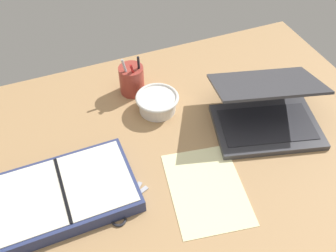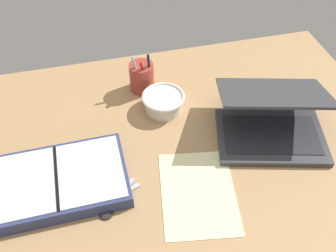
{
  "view_description": "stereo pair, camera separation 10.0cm",
  "coord_description": "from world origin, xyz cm",
  "px_view_note": "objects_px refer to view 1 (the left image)",
  "views": [
    {
      "loc": [
        -26.8,
        -62.84,
        86.11
      ],
      "look_at": [
        0.11,
        5.02,
        9.0
      ],
      "focal_mm": 40.0,
      "sensor_mm": 36.0,
      "label": 1
    },
    {
      "loc": [
        -17.29,
        -65.87,
        86.11
      ],
      "look_at": [
        0.11,
        5.02,
        9.0
      ],
      "focal_mm": 40.0,
      "sensor_mm": 36.0,
      "label": 2
    }
  ],
  "objects_px": {
    "bowl": "(157,102)",
    "pen_cup": "(132,80)",
    "laptop": "(266,112)",
    "planner": "(64,194)",
    "scissors": "(119,212)"
  },
  "relations": [
    {
      "from": "bowl",
      "to": "pen_cup",
      "type": "bearing_deg",
      "value": 111.74
    },
    {
      "from": "laptop",
      "to": "pen_cup",
      "type": "relative_size",
      "value": 2.45
    },
    {
      "from": "bowl",
      "to": "planner",
      "type": "relative_size",
      "value": 0.38
    },
    {
      "from": "bowl",
      "to": "planner",
      "type": "height_order",
      "value": "bowl"
    },
    {
      "from": "planner",
      "to": "scissors",
      "type": "distance_m",
      "value": 0.15
    },
    {
      "from": "bowl",
      "to": "scissors",
      "type": "height_order",
      "value": "bowl"
    },
    {
      "from": "bowl",
      "to": "scissors",
      "type": "distance_m",
      "value": 0.39
    },
    {
      "from": "pen_cup",
      "to": "scissors",
      "type": "distance_m",
      "value": 0.47
    },
    {
      "from": "laptop",
      "to": "bowl",
      "type": "relative_size",
      "value": 2.73
    },
    {
      "from": "bowl",
      "to": "planner",
      "type": "distance_m",
      "value": 0.41
    },
    {
      "from": "planner",
      "to": "scissors",
      "type": "height_order",
      "value": "planner"
    },
    {
      "from": "planner",
      "to": "scissors",
      "type": "bearing_deg",
      "value": -38.73
    },
    {
      "from": "bowl",
      "to": "scissors",
      "type": "relative_size",
      "value": 1.02
    },
    {
      "from": "laptop",
      "to": "pen_cup",
      "type": "bearing_deg",
      "value": 153.31
    },
    {
      "from": "pen_cup",
      "to": "scissors",
      "type": "height_order",
      "value": "pen_cup"
    }
  ]
}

